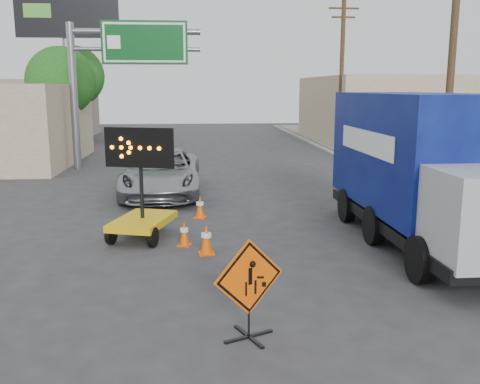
{
  "coord_description": "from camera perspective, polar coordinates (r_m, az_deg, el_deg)",
  "views": [
    {
      "loc": [
        -0.83,
        -8.17,
        3.85
      ],
      "look_at": [
        0.16,
        3.61,
        1.53
      ],
      "focal_mm": 40.0,
      "sensor_mm": 36.0,
      "label": 1
    }
  ],
  "objects": [
    {
      "name": "ground",
      "position": [
        9.07,
        0.92,
        -14.03
      ],
      "size": [
        100.0,
        100.0,
        0.0
      ],
      "primitive_type": "plane",
      "color": "#2D2D30",
      "rests_on": "ground"
    },
    {
      "name": "building_right_far",
      "position": [
        40.62,
        15.26,
        8.54
      ],
      "size": [
        10.0,
        14.0,
        4.6
      ],
      "primitive_type": "cube",
      "color": "#C8B391",
      "rests_on": "ground"
    },
    {
      "name": "sidewalk_right",
      "position": [
        25.64,
        19.01,
        2.03
      ],
      "size": [
        4.0,
        60.0,
        0.15
      ],
      "primitive_type": "cube",
      "color": "gray",
      "rests_on": "ground"
    },
    {
      "name": "construction_sign",
      "position": [
        8.33,
        0.96,
        -10.04
      ],
      "size": [
        1.11,
        0.8,
        1.6
      ],
      "rotation": [
        0.0,
        0.0,
        0.43
      ],
      "color": "black",
      "rests_on": "ground"
    },
    {
      "name": "storefront_left_far",
      "position": [
        44.51,
        -23.63,
        8.07
      ],
      "size": [
        12.0,
        10.0,
        4.4
      ],
      "primitive_type": "cube",
      "color": "gray",
      "rests_on": "ground"
    },
    {
      "name": "cone_a",
      "position": [
        12.56,
        -3.62,
        -5.04
      ],
      "size": [
        0.4,
        0.4,
        0.73
      ],
      "rotation": [
        0.0,
        0.0,
        0.09
      ],
      "color": "#EE5205",
      "rests_on": "ground"
    },
    {
      "name": "pickup_truck",
      "position": [
        19.51,
        -8.36,
        2.05
      ],
      "size": [
        2.73,
        5.9,
        1.64
      ],
      "primitive_type": "imported",
      "rotation": [
        0.0,
        0.0,
        0.0
      ],
      "color": "#9FA1A6",
      "rests_on": "ground"
    },
    {
      "name": "billboard",
      "position": [
        35.03,
        -17.94,
        16.33
      ],
      "size": [
        6.1,
        0.54,
        9.85
      ],
      "color": "slate",
      "rests_on": "ground"
    },
    {
      "name": "cone_b",
      "position": [
        13.29,
        -5.98,
        -4.4
      ],
      "size": [
        0.4,
        0.4,
        0.63
      ],
      "rotation": [
        0.0,
        0.0,
        -0.3
      ],
      "color": "#EE5205",
      "rests_on": "ground"
    },
    {
      "name": "utility_pole_far",
      "position": [
        33.37,
        10.78,
        12.35
      ],
      "size": [
        1.8,
        0.26,
        9.0
      ],
      "color": "#4F3822",
      "rests_on": "ground"
    },
    {
      "name": "box_truck",
      "position": [
        13.85,
        18.68,
        1.5
      ],
      "size": [
        2.57,
        7.83,
        3.71
      ],
      "rotation": [
        0.0,
        0.0,
        0.01
      ],
      "color": "black",
      "rests_on": "ground"
    },
    {
      "name": "utility_pole_near",
      "position": [
        20.22,
        21.64,
        12.71
      ],
      "size": [
        1.8,
        0.26,
        9.0
      ],
      "color": "#4F3822",
      "rests_on": "ground"
    },
    {
      "name": "cone_c",
      "position": [
        16.02,
        -4.29,
        -1.57
      ],
      "size": [
        0.43,
        0.43,
        0.69
      ],
      "rotation": [
        0.0,
        0.0,
        -0.29
      ],
      "color": "#EE5205",
      "rests_on": "ground"
    },
    {
      "name": "arrow_board",
      "position": [
        14.01,
        -10.37,
        -2.31
      ],
      "size": [
        1.76,
        2.28,
        2.87
      ],
      "rotation": [
        0.0,
        0.0,
        -0.3
      ],
      "color": "gold",
      "rests_on": "ground"
    },
    {
      "name": "tree_left_near",
      "position": [
        31.01,
        -18.55,
        11.12
      ],
      "size": [
        3.71,
        3.71,
        6.03
      ],
      "color": "#4F3822",
      "rests_on": "ground"
    },
    {
      "name": "highway_gantry",
      "position": [
        26.4,
        -13.03,
        13.48
      ],
      "size": [
        6.18,
        0.38,
        6.9
      ],
      "color": "slate",
      "rests_on": "ground"
    },
    {
      "name": "tree_left_far",
      "position": [
        39.04,
        -17.27,
        11.72
      ],
      "size": [
        4.1,
        4.1,
        6.66
      ],
      "color": "#4F3822",
      "rests_on": "ground"
    },
    {
      "name": "curb_right",
      "position": [
        24.81,
        14.13,
        1.98
      ],
      "size": [
        0.4,
        60.0,
        0.12
      ],
      "primitive_type": "cube",
      "color": "gray",
      "rests_on": "ground"
    }
  ]
}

